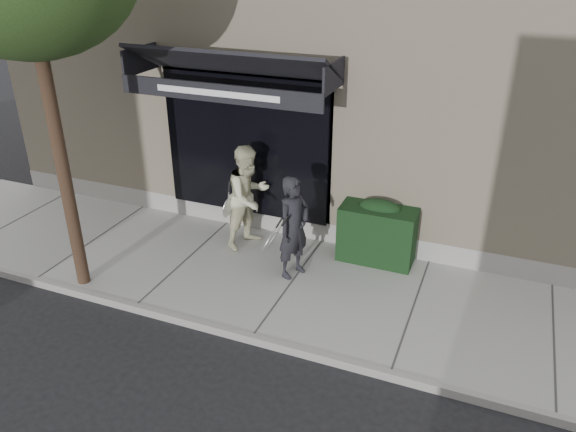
% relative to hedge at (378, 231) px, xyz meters
% --- Properties ---
extents(ground, '(80.00, 80.00, 0.00)m').
position_rel_hedge_xyz_m(ground, '(-1.10, -1.25, -0.66)').
color(ground, black).
rests_on(ground, ground).
extents(sidewalk, '(20.00, 3.00, 0.12)m').
position_rel_hedge_xyz_m(sidewalk, '(-1.10, -1.25, -0.60)').
color(sidewalk, '#9A9994').
rests_on(sidewalk, ground).
extents(curb, '(20.00, 0.10, 0.14)m').
position_rel_hedge_xyz_m(curb, '(-1.10, -2.80, -0.59)').
color(curb, gray).
rests_on(curb, ground).
extents(building_facade, '(14.30, 8.04, 5.64)m').
position_rel_hedge_xyz_m(building_facade, '(-1.11, 3.71, 2.08)').
color(building_facade, beige).
rests_on(building_facade, ground).
extents(hedge, '(1.30, 0.70, 1.14)m').
position_rel_hedge_xyz_m(hedge, '(0.00, 0.00, 0.00)').
color(hedge, black).
rests_on(hedge, sidewalk).
extents(pedestrian_front, '(0.77, 0.84, 1.76)m').
position_rel_hedge_xyz_m(pedestrian_front, '(-1.17, -1.03, 0.34)').
color(pedestrian_front, black).
rests_on(pedestrian_front, sidewalk).
extents(pedestrian_back, '(1.01, 1.13, 1.91)m').
position_rel_hedge_xyz_m(pedestrian_back, '(-2.30, -0.34, 0.42)').
color(pedestrian_back, beige).
rests_on(pedestrian_back, sidewalk).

